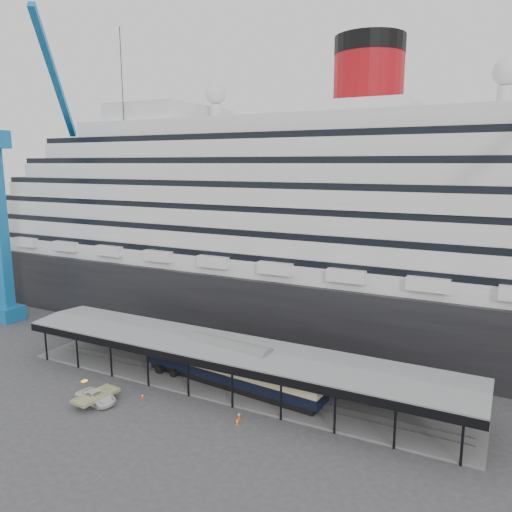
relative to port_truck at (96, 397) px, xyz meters
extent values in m
plane|color=#38383A|center=(11.03, 5.16, -0.69)|extent=(200.00, 200.00, 0.00)
cube|color=black|center=(11.03, 37.16, 4.31)|extent=(130.00, 30.00, 10.00)
cylinder|color=#A60D14|center=(19.03, 37.16, 36.71)|extent=(10.00, 10.00, 9.00)
cylinder|color=black|center=(19.03, 37.16, 41.96)|extent=(10.10, 10.10, 2.50)
sphere|color=silver|center=(-6.97, 37.16, 37.01)|extent=(3.60, 3.60, 3.60)
sphere|color=silver|center=(37.03, 37.16, 37.01)|extent=(3.60, 3.60, 3.60)
cube|color=slate|center=(11.03, 10.16, -0.57)|extent=(56.00, 8.00, 0.24)
cube|color=slate|center=(11.03, 9.44, -0.41)|extent=(54.00, 0.08, 0.10)
cube|color=slate|center=(11.03, 10.88, -0.41)|extent=(54.00, 0.08, 0.10)
cube|color=black|center=(11.03, 5.66, 3.76)|extent=(56.00, 0.18, 0.90)
cube|color=black|center=(11.03, 14.66, 3.76)|extent=(56.00, 0.18, 0.90)
cube|color=slate|center=(11.03, 10.16, 4.49)|extent=(56.00, 9.00, 0.24)
cube|color=#1976BF|center=(-34.97, 15.16, 0.51)|extent=(4.00, 4.00, 2.40)
cube|color=#1976BF|center=(-34.97, 15.16, 14.71)|extent=(1.80, 1.80, 26.00)
cube|color=#1976BF|center=(-26.57, 21.03, 38.51)|extent=(12.92, 17.86, 16.80)
cylinder|color=black|center=(-18.18, 26.91, 22.91)|extent=(0.12, 0.12, 47.21)
imported|color=white|center=(0.00, 0.00, 0.00)|extent=(5.18, 2.80, 1.38)
cube|color=black|center=(11.23, 10.16, -0.07)|extent=(23.23, 4.96, 0.77)
cube|color=black|center=(11.23, 10.16, 0.92)|extent=(24.37, 5.51, 1.21)
cube|color=beige|center=(11.23, 10.16, 2.24)|extent=(24.37, 5.55, 1.43)
cube|color=black|center=(11.23, 10.16, 3.18)|extent=(24.37, 5.51, 0.44)
cube|color=#EA3B0D|center=(3.97, 3.06, -0.68)|extent=(0.44, 0.44, 0.03)
cone|color=#EA3B0D|center=(3.97, 3.06, -0.34)|extent=(0.37, 0.37, 0.67)
cylinder|color=white|center=(3.97, 3.06, -0.27)|extent=(0.21, 0.21, 0.13)
cube|color=#E74D0C|center=(16.21, 3.08, -0.68)|extent=(0.42, 0.42, 0.03)
cone|color=#E74D0C|center=(16.21, 3.08, -0.34)|extent=(0.35, 0.35, 0.66)
cylinder|color=white|center=(16.21, 3.08, -0.28)|extent=(0.21, 0.21, 0.13)
cube|color=#E4440C|center=(15.77, 4.22, -0.67)|extent=(0.51, 0.51, 0.03)
cone|color=#E4440C|center=(15.77, 4.22, -0.29)|extent=(0.43, 0.43, 0.77)
cylinder|color=white|center=(15.77, 4.22, -0.21)|extent=(0.24, 0.24, 0.15)
camera|label=1|loc=(39.33, -37.38, 25.44)|focal=35.00mm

